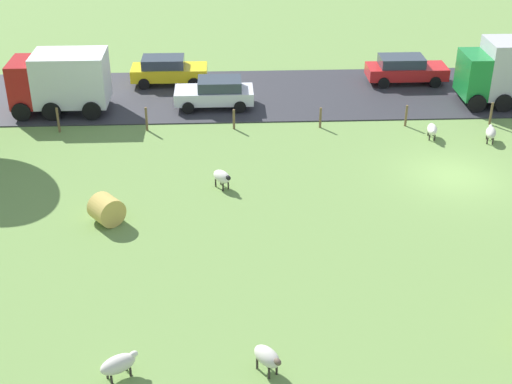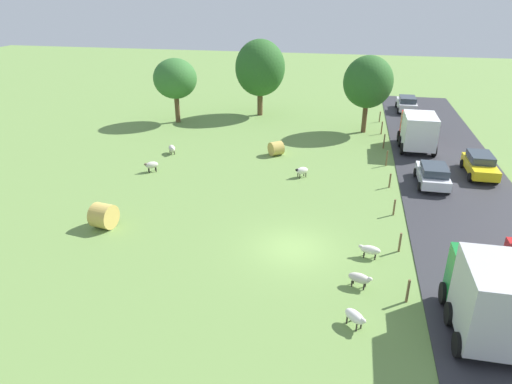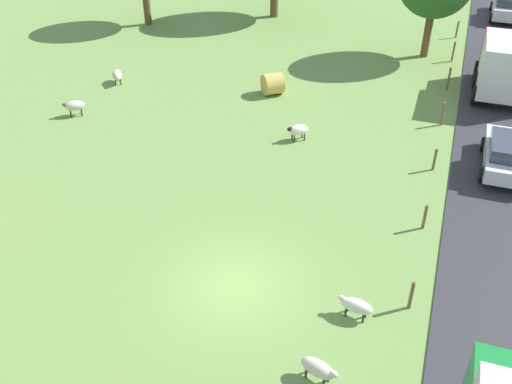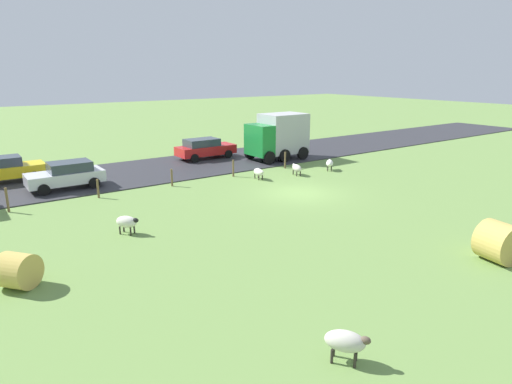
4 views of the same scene
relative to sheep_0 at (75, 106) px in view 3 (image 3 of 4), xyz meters
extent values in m
plane|color=#6B8E47|center=(12.05, -8.95, -0.56)|extent=(160.00, 160.00, 0.00)
ellipsoid|color=beige|center=(0.01, 0.01, 0.01)|extent=(1.09, 0.99, 0.52)
ellipsoid|color=brown|center=(-0.36, -0.27, 0.12)|extent=(0.32, 0.30, 0.20)
cylinder|color=#2D2823|center=(-0.12, -0.26, -0.37)|extent=(0.07, 0.07, 0.37)
cylinder|color=#2D2823|center=(-0.29, -0.04, -0.37)|extent=(0.07, 0.07, 0.37)
cylinder|color=#2D2823|center=(0.31, 0.05, -0.37)|extent=(0.07, 0.07, 0.37)
cylinder|color=#2D2823|center=(0.14, 0.28, -0.37)|extent=(0.07, 0.07, 0.37)
ellipsoid|color=beige|center=(-0.03, 4.25, -0.07)|extent=(1.01, 1.18, 0.52)
ellipsoid|color=silver|center=(0.23, 3.82, 0.04)|extent=(0.29, 0.32, 0.20)
cylinder|color=#2D2823|center=(0.24, 4.08, -0.41)|extent=(0.07, 0.07, 0.29)
cylinder|color=#2D2823|center=(0.00, 3.92, -0.41)|extent=(0.07, 0.07, 0.29)
cylinder|color=#2D2823|center=(-0.07, 4.57, -0.41)|extent=(0.07, 0.07, 0.29)
cylinder|color=#2D2823|center=(-0.31, 4.42, -0.41)|extent=(0.07, 0.07, 0.29)
ellipsoid|color=silver|center=(16.12, -9.02, -0.09)|extent=(1.10, 0.61, 0.46)
ellipsoid|color=silver|center=(15.63, -8.94, 0.01)|extent=(0.28, 0.22, 0.20)
cylinder|color=#2D2823|center=(15.81, -9.10, -0.41)|extent=(0.07, 0.07, 0.29)
cylinder|color=#2D2823|center=(15.85, -8.85, -0.41)|extent=(0.07, 0.07, 0.29)
cylinder|color=#2D2823|center=(16.38, -9.19, -0.41)|extent=(0.07, 0.07, 0.29)
cylinder|color=#2D2823|center=(16.42, -8.94, -0.41)|extent=(0.07, 0.07, 0.29)
ellipsoid|color=beige|center=(15.55, -11.73, -0.07)|extent=(1.14, 0.75, 0.47)
ellipsoid|color=silver|center=(16.02, -11.87, 0.04)|extent=(0.30, 0.25, 0.20)
cylinder|color=#2D2823|center=(15.86, -11.69, -0.40)|extent=(0.07, 0.07, 0.31)
cylinder|color=#2D2823|center=(15.79, -11.94, -0.40)|extent=(0.07, 0.07, 0.31)
cylinder|color=#2D2823|center=(15.31, -11.53, -0.40)|extent=(0.07, 0.07, 0.31)
cylinder|color=#2D2823|center=(15.23, -11.78, -0.40)|extent=(0.07, 0.07, 0.31)
ellipsoid|color=silver|center=(11.38, 1.27, -0.02)|extent=(1.06, 0.98, 0.51)
ellipsoid|color=black|center=(11.03, 0.99, 0.10)|extent=(0.32, 0.30, 0.20)
cylinder|color=#2D2823|center=(11.26, 1.00, -0.38)|extent=(0.07, 0.07, 0.35)
cylinder|color=#2D2823|center=(11.09, 1.22, -0.38)|extent=(0.07, 0.07, 0.35)
cylinder|color=#2D2823|center=(11.68, 1.31, -0.38)|extent=(0.07, 0.07, 0.35)
cylinder|color=#2D2823|center=(11.51, 1.53, -0.38)|extent=(0.07, 0.07, 0.35)
cylinder|color=tan|center=(8.69, 5.75, 0.02)|extent=(1.53, 1.54, 1.15)
cylinder|color=brown|center=(15.97, 14.02, 0.97)|extent=(0.46, 0.46, 3.04)
cylinder|color=brown|center=(-3.09, 13.79, 0.95)|extent=(0.50, 0.50, 3.00)
cylinder|color=brown|center=(17.67, -8.08, 0.00)|extent=(0.12, 0.12, 1.12)
cylinder|color=brown|center=(17.67, -3.72, -0.03)|extent=(0.12, 0.12, 1.06)
cylinder|color=brown|center=(17.67, 0.64, -0.03)|extent=(0.12, 0.12, 1.05)
cylinder|color=brown|center=(17.67, 5.00, 0.06)|extent=(0.12, 0.12, 1.24)
cylinder|color=brown|center=(17.67, 9.36, 0.09)|extent=(0.12, 0.12, 1.29)
cylinder|color=brown|center=(17.67, 13.72, 0.06)|extent=(0.12, 0.12, 1.23)
cylinder|color=brown|center=(17.67, 18.07, 0.01)|extent=(0.12, 0.12, 1.13)
cube|color=#B21919|center=(20.40, 11.51, 1.13)|extent=(2.56, 1.20, 2.30)
cube|color=silver|center=(20.40, 9.05, 1.32)|extent=(2.56, 3.72, 2.66)
cylinder|color=black|center=(19.12, 11.51, -0.02)|extent=(0.30, 0.96, 0.96)
cylinder|color=black|center=(19.12, 9.98, -0.02)|extent=(0.30, 0.96, 0.96)
cylinder|color=black|center=(19.12, 7.94, -0.02)|extent=(0.30, 0.96, 0.96)
cube|color=silver|center=(20.80, 23.39, 0.22)|extent=(1.93, 4.55, 0.79)
cylinder|color=black|center=(19.84, 24.87, -0.18)|extent=(0.22, 0.64, 0.64)
cylinder|color=black|center=(19.84, 21.91, -0.18)|extent=(0.22, 0.64, 0.64)
cube|color=silver|center=(20.63, 1.65, 0.16)|extent=(1.91, 4.19, 0.66)
cube|color=#333D47|center=(20.63, 1.33, 0.77)|extent=(1.68, 2.30, 0.56)
cylinder|color=black|center=(19.67, 3.01, -0.18)|extent=(0.22, 0.64, 0.64)
cylinder|color=black|center=(19.67, 0.28, -0.18)|extent=(0.22, 0.64, 0.64)
camera|label=1|loc=(-15.82, 1.04, 13.95)|focal=50.56mm
camera|label=2|loc=(14.39, -30.04, 12.40)|focal=31.78mm
camera|label=3|loc=(17.33, -22.20, 13.13)|focal=40.84mm
camera|label=4|loc=(-6.17, 6.96, 6.16)|focal=30.87mm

